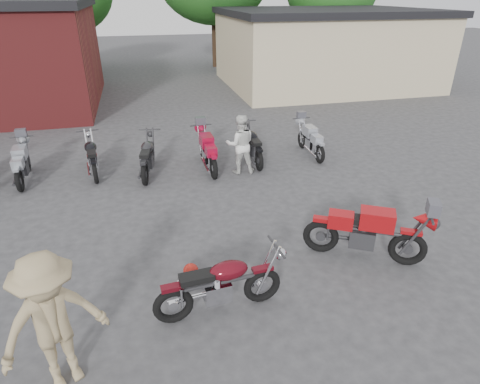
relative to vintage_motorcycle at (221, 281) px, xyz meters
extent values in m
plane|color=#343437|center=(0.29, 0.70, -0.58)|extent=(90.00, 90.00, 0.00)
cube|color=tan|center=(8.79, 15.70, 1.17)|extent=(10.00, 8.00, 3.50)
ellipsoid|color=#AB1A12|center=(-0.36, 0.97, -0.45)|extent=(0.28, 0.28, 0.25)
imported|color=silver|center=(1.62, 5.23, 0.24)|extent=(0.87, 0.71, 1.64)
imported|color=#9D8961|center=(-2.21, -0.76, 0.41)|extent=(1.46, 1.20, 1.97)
camera|label=1|loc=(-0.91, -4.79, 3.98)|focal=30.00mm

